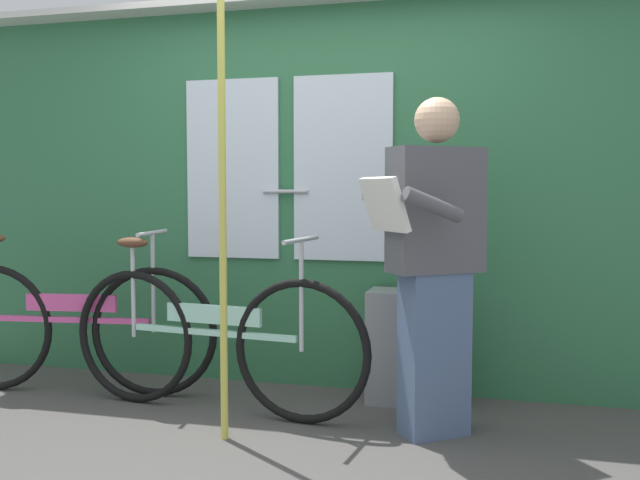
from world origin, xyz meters
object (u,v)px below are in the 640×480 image
at_px(trash_bin_by_wall, 401,346).
at_px(handrail_pole, 223,201).
at_px(passenger_reading_newspaper, 434,259).
at_px(bicycle_near_door, 212,339).
at_px(bicycle_leaning_behind, 71,326).

distance_m(trash_bin_by_wall, handrail_pole, 1.38).
relative_size(trash_bin_by_wall, handrail_pole, 0.28).
distance_m(passenger_reading_newspaper, trash_bin_by_wall, 0.79).
xyz_separation_m(bicycle_near_door, handrail_pole, (0.22, -0.37, 0.75)).
distance_m(bicycle_near_door, trash_bin_by_wall, 1.06).
height_order(bicycle_near_door, passenger_reading_newspaper, passenger_reading_newspaper).
bearing_deg(handrail_pole, bicycle_near_door, 120.71).
height_order(trash_bin_by_wall, handrail_pole, handrail_pole).
relative_size(passenger_reading_newspaper, trash_bin_by_wall, 2.58).
bearing_deg(bicycle_near_door, bicycle_leaning_behind, 178.78).
height_order(bicycle_leaning_behind, handrail_pole, handrail_pole).
xyz_separation_m(bicycle_near_door, bicycle_leaning_behind, (-0.96, 0.12, 0.00)).
bearing_deg(passenger_reading_newspaper, bicycle_near_door, -39.70).
bearing_deg(passenger_reading_newspaper, handrail_pole, -18.94).
relative_size(bicycle_leaning_behind, passenger_reading_newspaper, 1.07).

